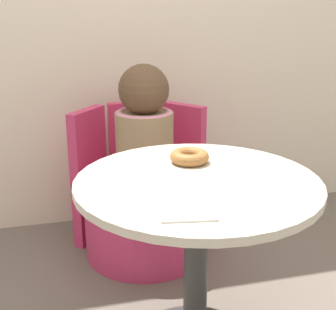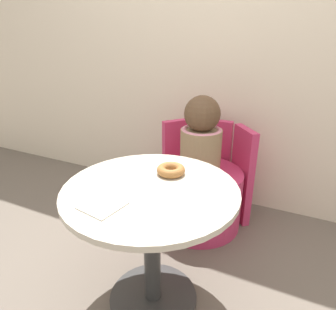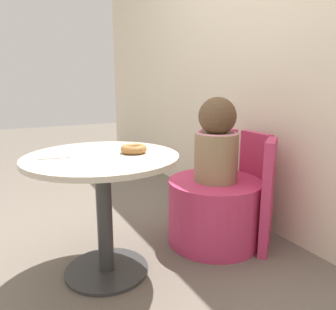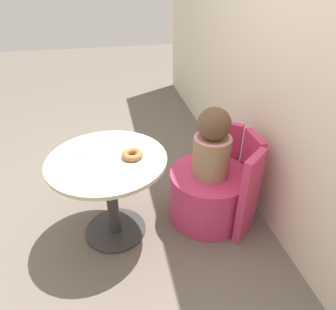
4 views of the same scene
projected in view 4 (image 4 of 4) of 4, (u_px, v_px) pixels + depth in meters
name	position (u px, v px, depth m)	size (l,w,h in m)	color
ground_plane	(117.00, 227.00, 2.20)	(12.00, 12.00, 0.00)	#665B51
back_wall	(291.00, 52.00, 1.76)	(6.00, 0.06, 2.40)	beige
round_table	(109.00, 179.00, 1.93)	(0.75, 0.75, 0.62)	#333333
tub_chair	(208.00, 195.00, 2.21)	(0.56, 0.56, 0.39)	#C63360
booth_backrest	(240.00, 176.00, 2.18)	(0.66, 0.24, 0.66)	#C63360
child_figure	(212.00, 145.00, 1.98)	(0.26, 0.26, 0.49)	#937A56
donut	(132.00, 155.00, 1.84)	(0.13, 0.13, 0.04)	#9E6633
paper_napkin	(73.00, 154.00, 1.88)	(0.16, 0.16, 0.01)	silver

